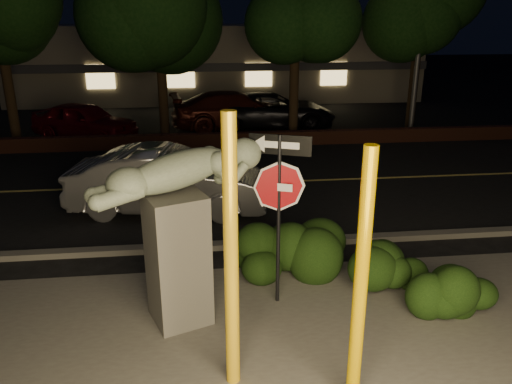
# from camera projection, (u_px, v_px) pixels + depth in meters

# --- Properties ---
(ground) EXTENTS (90.00, 90.00, 0.00)m
(ground) POSITION_uv_depth(u_px,v_px,m) (235.00, 156.00, 16.82)
(ground) COLOR black
(ground) RESTS_ON ground
(patio) EXTENTS (14.00, 6.00, 0.02)m
(patio) POSITION_uv_depth(u_px,v_px,m) (299.00, 374.00, 6.51)
(patio) COLOR #4C4944
(patio) RESTS_ON ground
(road) EXTENTS (80.00, 8.00, 0.01)m
(road) POSITION_uv_depth(u_px,v_px,m) (243.00, 183.00, 14.01)
(road) COLOR black
(road) RESTS_ON ground
(lane_marking) EXTENTS (80.00, 0.12, 0.00)m
(lane_marking) POSITION_uv_depth(u_px,v_px,m) (243.00, 183.00, 14.01)
(lane_marking) COLOR gold
(lane_marking) RESTS_ON road
(curb) EXTENTS (80.00, 0.25, 0.12)m
(curb) POSITION_uv_depth(u_px,v_px,m) (262.00, 244.00, 10.15)
(curb) COLOR #4C4944
(curb) RESTS_ON ground
(brick_wall) EXTENTS (40.00, 0.35, 0.50)m
(brick_wall) POSITION_uv_depth(u_px,v_px,m) (232.00, 140.00, 17.96)
(brick_wall) COLOR #401E14
(brick_wall) RESTS_ON ground
(parking_lot) EXTENTS (40.00, 12.00, 0.01)m
(parking_lot) POSITION_uv_depth(u_px,v_px,m) (224.00, 117.00, 23.38)
(parking_lot) COLOR black
(parking_lot) RESTS_ON ground
(building) EXTENTS (22.00, 10.20, 4.00)m
(building) POSITION_uv_depth(u_px,v_px,m) (216.00, 59.00, 30.21)
(building) COLOR slate
(building) RESTS_ON ground
(yellow_pole_left) EXTENTS (0.17, 0.17, 3.49)m
(yellow_pole_left) POSITION_uv_depth(u_px,v_px,m) (231.00, 259.00, 5.83)
(yellow_pole_left) COLOR yellow
(yellow_pole_left) RESTS_ON ground
(yellow_pole_right) EXTENTS (0.16, 0.16, 3.20)m
(yellow_pole_right) POSITION_uv_depth(u_px,v_px,m) (361.00, 285.00, 5.53)
(yellow_pole_right) COLOR #F1B700
(yellow_pole_right) RESTS_ON ground
(signpost) EXTENTS (0.89, 0.37, 2.79)m
(signpost) POSITION_uv_depth(u_px,v_px,m) (279.00, 187.00, 7.54)
(signpost) COLOR black
(signpost) RESTS_ON ground
(sculpture) EXTENTS (2.52, 1.48, 2.74)m
(sculpture) POSITION_uv_depth(u_px,v_px,m) (179.00, 217.00, 7.18)
(sculpture) COLOR #4C4944
(sculpture) RESTS_ON ground
(hedge_center) EXTENTS (2.38, 1.59, 1.14)m
(hedge_center) POSITION_uv_depth(u_px,v_px,m) (288.00, 244.00, 8.93)
(hedge_center) COLOR black
(hedge_center) RESTS_ON ground
(hedge_right) EXTENTS (1.63, 0.88, 1.06)m
(hedge_right) POSITION_uv_depth(u_px,v_px,m) (392.00, 262.00, 8.36)
(hedge_right) COLOR black
(hedge_right) RESTS_ON ground
(hedge_far_right) EXTENTS (1.71, 1.36, 1.04)m
(hedge_far_right) POSITION_uv_depth(u_px,v_px,m) (444.00, 280.00, 7.83)
(hedge_far_right) COLOR black
(hedge_far_right) RESTS_ON ground
(silver_sedan) EXTENTS (4.82, 2.25, 1.53)m
(silver_sedan) POSITION_uv_depth(u_px,v_px,m) (169.00, 181.00, 11.78)
(silver_sedan) COLOR #BBBBC1
(silver_sedan) RESTS_ON ground
(parked_car_red) EXTENTS (4.39, 3.32, 1.39)m
(parked_car_red) POSITION_uv_depth(u_px,v_px,m) (84.00, 121.00, 18.96)
(parked_car_red) COLOR maroon
(parked_car_red) RESTS_ON ground
(parked_car_darkred) EXTENTS (5.58, 2.85, 1.55)m
(parked_car_darkred) POSITION_uv_depth(u_px,v_px,m) (236.00, 110.00, 20.61)
(parked_car_darkred) COLOR #3F130E
(parked_car_darkred) RESTS_ON ground
(parked_car_dark) EXTENTS (5.44, 2.83, 1.46)m
(parked_car_dark) POSITION_uv_depth(u_px,v_px,m) (272.00, 111.00, 20.82)
(parked_car_dark) COLOR black
(parked_car_dark) RESTS_ON ground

